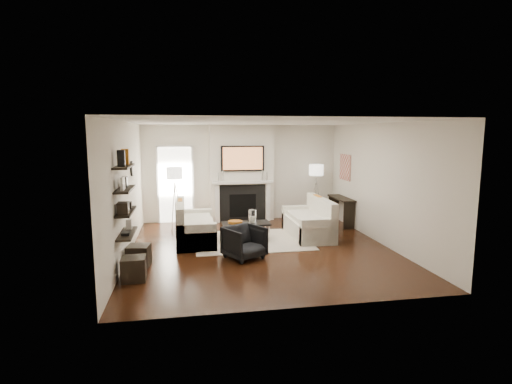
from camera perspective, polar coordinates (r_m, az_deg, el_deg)
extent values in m
plane|color=black|center=(8.72, 0.70, -8.07)|extent=(6.00, 6.00, 0.00)
plane|color=white|center=(8.36, 0.73, 9.96)|extent=(6.00, 6.00, 0.00)
plane|color=silver|center=(11.38, -2.11, 2.75)|extent=(5.50, 0.00, 5.50)
plane|color=silver|center=(5.56, 6.50, -3.33)|extent=(5.50, 0.00, 5.50)
plane|color=silver|center=(8.38, -18.11, 0.28)|extent=(0.00, 6.00, 6.00)
plane|color=silver|center=(9.35, 17.52, 1.11)|extent=(0.00, 6.00, 6.00)
cube|color=silver|center=(11.25, -2.02, 2.68)|extent=(1.80, 0.25, 2.70)
cube|color=black|center=(11.24, -1.91, -1.60)|extent=(1.30, 0.02, 1.04)
cube|color=black|center=(11.24, -1.90, -1.95)|extent=(0.75, 0.02, 0.65)
cube|color=white|center=(11.12, -5.56, -1.58)|extent=(0.12, 0.08, 1.10)
cube|color=white|center=(11.33, 1.72, -1.36)|extent=(0.12, 0.08, 1.10)
cube|color=white|center=(11.10, -1.88, 1.41)|extent=(1.70, 0.18, 0.07)
cube|color=black|center=(11.06, -1.92, 4.82)|extent=(1.20, 0.06, 0.70)
cube|color=#BF723F|center=(11.03, -1.90, 4.81)|extent=(1.10, 0.00, 0.62)
cylinder|color=silver|center=(11.02, -4.73, 2.30)|extent=(0.04, 0.04, 0.30)
cylinder|color=silver|center=(11.02, -5.40, 2.13)|extent=(0.04, 0.04, 0.24)
cylinder|color=silver|center=(11.18, 0.90, 2.42)|extent=(0.04, 0.04, 0.30)
cylinder|color=silver|center=(11.21, 1.55, 2.28)|extent=(0.04, 0.04, 0.24)
cube|color=white|center=(11.29, -11.43, 1.01)|extent=(0.90, 0.02, 2.10)
cube|color=white|center=(11.29, -13.87, 0.93)|extent=(0.06, 0.06, 2.16)
cube|color=white|center=(11.27, -8.99, 1.06)|extent=(0.06, 0.06, 2.16)
cube|color=white|center=(11.18, -11.60, 6.49)|extent=(1.02, 0.06, 0.06)
cube|color=#B5A794|center=(9.30, -0.62, -6.97)|extent=(2.60, 2.00, 0.01)
cube|color=beige|center=(9.32, -8.61, -5.75)|extent=(0.85, 1.80, 0.42)
cube|color=beige|center=(9.25, -10.74, -3.90)|extent=(0.18, 1.80, 0.80)
cube|color=beige|center=(8.51, -8.48, -6.48)|extent=(0.85, 0.18, 0.60)
cube|color=beige|center=(10.09, -8.75, -4.13)|extent=(0.85, 0.18, 0.60)
cube|color=beige|center=(9.26, -8.34, -4.18)|extent=(0.63, 1.44, 0.10)
cube|color=#BC6B17|center=(9.50, -10.75, -2.31)|extent=(0.10, 0.42, 0.42)
cube|color=black|center=(8.91, -10.79, -3.09)|extent=(0.10, 0.40, 0.40)
cube|color=beige|center=(9.77, 7.38, -5.06)|extent=(0.85, 1.80, 0.42)
cube|color=beige|center=(9.80, 9.29, -3.16)|extent=(0.18, 1.80, 0.80)
cube|color=beige|center=(9.00, 8.94, -5.68)|extent=(0.85, 0.18, 0.60)
cube|color=beige|center=(10.50, 6.07, -3.58)|extent=(0.85, 0.18, 0.60)
cube|color=beige|center=(9.69, 7.13, -3.58)|extent=(0.63, 1.44, 0.10)
cube|color=#BC6B17|center=(10.04, 8.75, -1.68)|extent=(0.10, 0.42, 0.42)
cube|color=black|center=(9.49, 9.92, -2.37)|extent=(0.10, 0.40, 0.40)
cube|color=black|center=(9.27, -1.44, -4.52)|extent=(1.10, 0.55, 0.04)
cylinder|color=silver|center=(9.05, -4.38, -6.24)|extent=(0.02, 0.02, 0.38)
cylinder|color=silver|center=(9.19, 1.87, -5.98)|extent=(0.02, 0.02, 0.38)
cylinder|color=silver|center=(9.47, -4.64, -5.57)|extent=(0.02, 0.02, 0.38)
cylinder|color=silver|center=(9.61, 1.33, -5.33)|extent=(0.02, 0.02, 0.38)
cylinder|color=white|center=(9.26, -0.52, -3.52)|extent=(0.18, 0.18, 0.32)
cylinder|color=white|center=(9.27, -0.52, -3.91)|extent=(0.10, 0.10, 0.14)
cylinder|color=orange|center=(9.22, -2.98, -4.31)|extent=(0.33, 0.33, 0.06)
imported|color=black|center=(7.99, -1.68, -6.97)|extent=(0.92, 0.90, 0.71)
cylinder|color=silver|center=(10.65, -11.45, -1.88)|extent=(0.02, 0.02, 1.20)
cylinder|color=white|center=(10.54, -11.58, 2.67)|extent=(0.40, 0.40, 0.30)
cylinder|color=silver|center=(10.65, -10.85, -1.87)|extent=(0.25, 0.02, 1.23)
cylinder|color=silver|center=(10.75, -11.73, -1.80)|extent=(0.14, 0.22, 1.23)
cylinder|color=silver|center=(10.56, -11.76, -1.98)|extent=(0.14, 0.22, 1.23)
cylinder|color=silver|center=(11.44, 8.51, -1.10)|extent=(0.02, 0.02, 1.20)
cylinder|color=white|center=(11.33, 8.60, 3.14)|extent=(0.40, 0.40, 0.30)
cylinder|color=silver|center=(11.47, 9.03, -1.09)|extent=(0.25, 0.02, 1.23)
cylinder|color=silver|center=(11.51, 8.10, -1.04)|extent=(0.14, 0.22, 1.23)
cylinder|color=silver|center=(11.33, 8.40, -1.19)|extent=(0.14, 0.22, 1.23)
cube|color=black|center=(11.03, 12.10, -0.87)|extent=(0.35, 1.20, 0.04)
cube|color=black|center=(10.59, 13.15, -3.34)|extent=(0.30, 0.04, 0.71)
cube|color=black|center=(11.59, 11.02, -2.27)|extent=(0.30, 0.04, 0.71)
cube|color=#B56E5A|center=(11.16, 12.62, 3.47)|extent=(0.03, 0.70, 0.70)
cube|color=black|center=(7.50, -17.94, -5.69)|extent=(0.25, 1.00, 0.03)
cube|color=black|center=(7.42, -18.08, -2.69)|extent=(0.25, 1.00, 0.04)
cube|color=black|center=(7.36, -18.22, 0.37)|extent=(0.25, 1.00, 0.04)
cube|color=black|center=(7.31, -18.37, 3.47)|extent=(0.25, 1.00, 0.04)
cube|color=black|center=(7.07, -18.70, 4.58)|extent=(0.12, 0.10, 0.28)
cube|color=#BC6B17|center=(7.51, -18.19, 4.81)|extent=(0.12, 0.10, 0.28)
cube|color=white|center=(7.14, -18.49, 1.16)|extent=(0.04, 0.30, 0.22)
cube|color=black|center=(7.55, -18.04, 1.40)|extent=(0.04, 0.22, 0.18)
cube|color=black|center=(7.11, -18.45, -2.22)|extent=(0.18, 0.25, 0.20)
cube|color=black|center=(7.62, -17.88, -1.80)|extent=(0.15, 0.12, 0.12)
cube|color=black|center=(7.36, -18.11, -5.64)|extent=(0.14, 0.20, 0.05)
cube|color=white|center=(7.76, -17.69, -4.40)|extent=(0.10, 0.10, 0.18)
cylinder|color=black|center=(9.22, -17.32, 3.22)|extent=(0.04, 0.34, 0.34)
cylinder|color=white|center=(9.22, -17.16, 3.22)|extent=(0.01, 0.29, 0.29)
cube|color=black|center=(7.89, -16.41, -8.71)|extent=(0.45, 0.45, 0.40)
cube|color=black|center=(7.18, -17.05, -10.44)|extent=(0.41, 0.41, 0.40)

